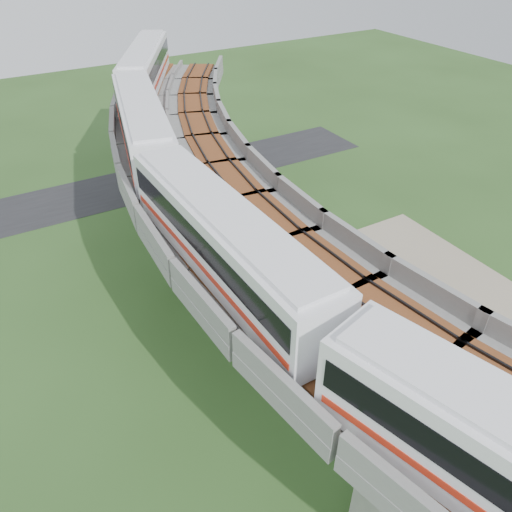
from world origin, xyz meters
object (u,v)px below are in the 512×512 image
object	(u,v)px
car_white	(446,373)
car_red	(407,288)
metro_train	(214,169)
car_dark	(400,280)

from	to	relation	value
car_white	car_red	world-z (taller)	car_white
car_red	metro_train	bearing A→B (deg)	-160.04
car_white	car_red	xyz separation A→B (m)	(3.96, 7.52, -0.02)
car_white	car_red	distance (m)	8.50
car_red	car_dark	size ratio (longest dim) A/B	1.01
car_red	car_dark	bearing A→B (deg)	106.04
car_red	car_dark	xyz separation A→B (m)	(0.36, 1.06, -0.08)
car_white	car_dark	distance (m)	9.60
car_red	car_dark	world-z (taller)	car_red
metro_train	car_red	bearing A→B (deg)	-14.95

